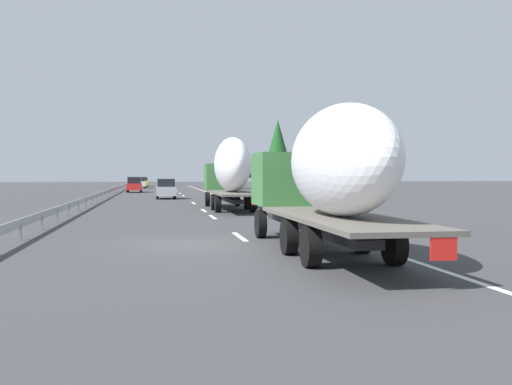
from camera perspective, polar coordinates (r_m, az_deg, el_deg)
The scene contains 23 objects.
ground_plane at distance 59.92m, azimuth -8.46°, elevation -0.49°, with size 260.00×260.00×0.00m, color #38383A.
lane_stripe_0 at distance 22.21m, azimuth -1.57°, elevation -4.24°, with size 3.20×0.20×0.01m, color white.
lane_stripe_1 at distance 32.49m, azimuth -4.18°, elevation -2.35°, with size 3.20×0.20×0.01m, color white.
lane_stripe_2 at distance 38.33m, azimuth -5.03°, elevation -1.72°, with size 3.20×0.20×0.01m, color white.
lane_stripe_3 at distance 48.20m, azimuth -6.00°, elevation -1.02°, with size 3.20×0.20×0.01m, color white.
lane_stripe_4 at distance 64.81m, azimuth -6.97°, elevation -0.31°, with size 3.20×0.20×0.01m, color white.
lane_stripe_5 at distance 73.87m, azimuth -7.31°, elevation -0.06°, with size 3.20×0.20×0.01m, color white.
lane_stripe_6 at distance 84.48m, azimuth -7.62°, elevation 0.16°, with size 3.20×0.20×0.01m, color white.
lane_stripe_7 at distance 89.78m, azimuth -7.74°, elevation 0.25°, with size 3.20×0.20×0.01m, color white.
lane_stripe_8 at distance 93.42m, azimuth -7.82°, elevation 0.31°, with size 3.20×0.20×0.01m, color white.
edge_line_right at distance 65.26m, azimuth -3.73°, elevation -0.29°, with size 110.00×0.20×0.01m, color white.
truck_lead at distance 39.07m, azimuth -2.49°, elevation 2.17°, with size 13.28×2.55×4.69m.
truck_trailing at distance 17.34m, azimuth 6.81°, elevation 1.99°, with size 12.95×2.55×4.19m.
car_white_van at distance 101.39m, azimuth -11.05°, elevation 0.94°, with size 4.65×1.92×1.88m.
car_red_compact at distance 78.28m, azimuth -11.56°, elevation 0.74°, with size 4.62×1.88×1.99m.
car_silver_hatch at distance 57.08m, azimuth -8.62°, elevation 0.35°, with size 4.27×1.82×1.90m.
car_yellow_coupe at distance 112.91m, azimuth -10.75°, elevation 1.01°, with size 4.73×1.81×1.81m.
road_sign at distance 55.51m, azimuth -1.42°, elevation 1.78°, with size 0.10×0.90×3.42m.
tree_0 at distance 100.06m, azimuth -2.97°, elevation 2.58°, with size 3.51×3.51×5.89m.
tree_1 at distance 56.48m, azimuth 2.09°, elevation 4.15°, with size 3.18×3.18×7.53m.
tree_2 at distance 96.67m, azimuth -1.41°, elevation 3.08°, with size 3.55×3.55×7.42m.
tree_3 at distance 65.28m, azimuth 1.73°, elevation 3.00°, with size 2.89×2.89×5.89m.
guardrail_median at distance 63.06m, azimuth -13.98°, elevation 0.11°, with size 94.00×0.10×0.76m.
Camera 1 is at (-19.86, 1.34, 2.32)m, focal length 41.78 mm.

